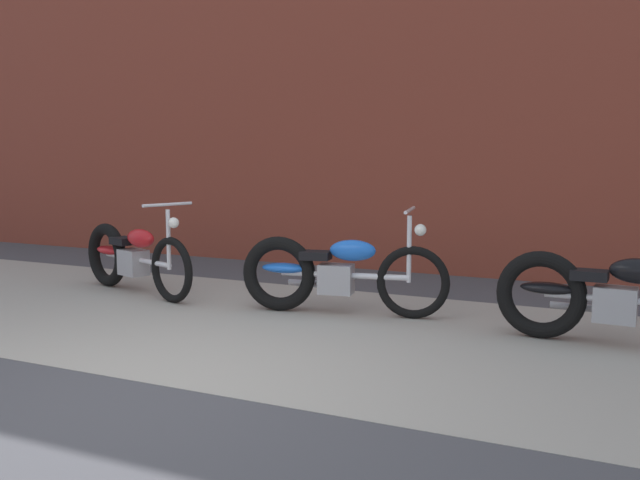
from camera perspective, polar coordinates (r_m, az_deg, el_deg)
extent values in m
plane|color=#47474C|center=(4.83, -13.34, -11.46)|extent=(80.00, 80.00, 0.00)
cube|color=#9E998E|center=(6.23, -3.23, -7.03)|extent=(36.00, 3.50, 0.01)
cube|color=brown|center=(9.27, 7.09, 12.53)|extent=(36.00, 0.50, 4.82)
torus|color=black|center=(7.28, -12.07, -2.42)|extent=(0.67, 0.29, 0.68)
torus|color=black|center=(8.38, -17.06, -1.17)|extent=(0.73, 0.36, 0.73)
cylinder|color=silver|center=(7.82, -14.75, -1.55)|extent=(1.19, 0.45, 0.06)
cube|color=#99999E|center=(7.89, -15.04, -1.78)|extent=(0.37, 0.31, 0.28)
ellipsoid|color=red|center=(7.72, -14.49, 0.14)|extent=(0.48, 0.32, 0.20)
ellipsoid|color=red|center=(8.32, -16.91, -0.80)|extent=(0.47, 0.31, 0.10)
cube|color=black|center=(8.03, -15.83, -0.07)|extent=(0.33, 0.28, 0.08)
cylinder|color=silver|center=(7.27, -12.31, 0.03)|extent=(0.06, 0.06, 0.62)
cylinder|color=silver|center=(7.24, -12.38, 2.86)|extent=(0.22, 0.56, 0.03)
sphere|color=white|center=(7.17, -11.90, 1.39)|extent=(0.11, 0.11, 0.11)
cylinder|color=silver|center=(8.18, -14.99, -2.04)|extent=(0.54, 0.23, 0.06)
torus|color=black|center=(6.48, 7.62, -3.47)|extent=(0.68, 0.20, 0.68)
torus|color=black|center=(6.76, -3.39, -2.78)|extent=(0.74, 0.26, 0.73)
cylinder|color=silver|center=(6.59, 2.00, -2.90)|extent=(1.22, 0.28, 0.06)
cube|color=#99999E|center=(6.61, 1.32, -3.21)|extent=(0.35, 0.27, 0.28)
ellipsoid|color=blue|center=(6.53, 2.70, -0.85)|extent=(0.47, 0.27, 0.20)
ellipsoid|color=blue|center=(6.73, -2.99, -2.30)|extent=(0.47, 0.26, 0.10)
cube|color=black|center=(6.62, -0.36, -1.26)|extent=(0.31, 0.25, 0.08)
cylinder|color=silver|center=(6.44, 7.31, -0.75)|extent=(0.05, 0.05, 0.62)
cylinder|color=silver|center=(6.40, 7.36, 2.45)|extent=(0.14, 0.58, 0.03)
sphere|color=white|center=(6.41, 8.23, 0.82)|extent=(0.11, 0.11, 0.11)
cylinder|color=silver|center=(6.83, -0.35, -3.57)|extent=(0.55, 0.16, 0.06)
torus|color=black|center=(6.03, 17.64, -4.30)|extent=(0.73, 0.16, 0.73)
cylinder|color=silver|center=(5.96, 23.83, -4.56)|extent=(1.24, 0.11, 0.06)
cube|color=#99999E|center=(5.97, 23.04, -4.89)|extent=(0.33, 0.23, 0.28)
ellipsoid|color=black|center=(5.91, 24.71, -2.33)|extent=(0.45, 0.21, 0.20)
ellipsoid|color=black|center=(6.01, 18.13, -3.77)|extent=(0.45, 0.20, 0.10)
cube|color=black|center=(5.95, 21.22, -2.69)|extent=(0.29, 0.21, 0.08)
cylinder|color=silver|center=(6.15, 20.88, -5.21)|extent=(0.55, 0.08, 0.06)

